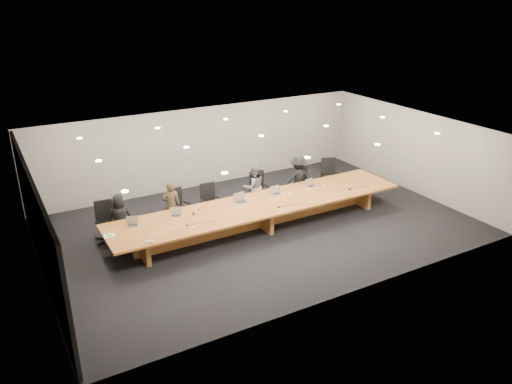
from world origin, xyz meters
TOP-DOWN VIEW (x-y plane):
  - ground at (0.00, 0.00)m, footprint 12.00×12.00m
  - back_wall at (0.00, 4.00)m, footprint 12.00×0.02m
  - left_wall_panel at (-5.94, 0.00)m, footprint 0.08×7.84m
  - conference_table at (0.00, 0.00)m, footprint 9.00×1.80m
  - chair_far_left at (-4.15, 1.34)m, footprint 0.65×0.65m
  - chair_left at (-2.01, 1.29)m, footprint 0.70×0.70m
  - chair_mid_left at (-1.03, 1.26)m, footprint 0.58×0.58m
  - chair_mid_right at (0.72, 1.30)m, footprint 0.61×0.61m
  - chair_right at (2.38, 1.21)m, footprint 0.56×0.56m
  - chair_far_right at (3.40, 1.20)m, footprint 0.79×0.79m
  - person_a at (-3.79, 1.17)m, footprint 0.76×0.61m
  - person_b at (-2.30, 1.18)m, footprint 0.61×0.49m
  - person_c at (0.45, 1.25)m, footprint 0.74×0.59m
  - person_d at (2.10, 1.22)m, footprint 1.01×0.64m
  - laptop_a at (-3.67, 0.37)m, footprint 0.35×0.30m
  - laptop_b at (-2.46, 0.37)m, footprint 0.34×0.29m
  - laptop_c at (-0.46, 0.34)m, footprint 0.38×0.29m
  - laptop_d at (0.75, 0.36)m, footprint 0.33×0.25m
  - laptop_e at (2.05, 0.39)m, footprint 0.34×0.28m
  - water_bottle at (-1.82, 0.30)m, footprint 0.08×0.08m
  - amber_mug at (-2.01, 0.22)m, footprint 0.08×0.08m
  - paper_cup_near at (1.05, 0.08)m, footprint 0.09×0.09m
  - paper_cup_far at (2.35, 0.15)m, footprint 0.09×0.09m
  - notepad at (-4.35, 0.08)m, footprint 0.29×0.24m
  - lime_gadget at (-4.35, 0.07)m, footprint 0.17×0.14m
  - av_box at (-3.58, -0.72)m, footprint 0.22×0.19m
  - mic_left at (-2.42, -0.32)m, footprint 0.11×0.11m
  - mic_center at (0.30, -0.48)m, footprint 0.13×0.13m
  - mic_right at (2.96, -0.39)m, footprint 0.14×0.14m

SIDE VIEW (x-z plane):
  - ground at x=0.00m, z-range 0.00..0.00m
  - conference_table at x=0.00m, z-range 0.15..0.90m
  - chair_right at x=2.38m, z-range 0.00..1.08m
  - chair_mid_left at x=-1.03m, z-range 0.00..1.12m
  - chair_left at x=-2.01m, z-range 0.00..1.12m
  - chair_far_left at x=-4.15m, z-range 0.00..1.16m
  - chair_mid_right at x=0.72m, z-range 0.00..1.17m
  - chair_far_right at x=3.40m, z-range 0.00..1.21m
  - person_a at x=-3.79m, z-range 0.00..1.37m
  - person_b at x=-2.30m, z-range 0.00..1.46m
  - person_d at x=2.10m, z-range 0.00..1.49m
  - person_c at x=0.45m, z-range 0.00..1.50m
  - notepad at x=-4.35m, z-range 0.75..0.77m
  - mic_left at x=-2.42m, z-range 0.75..0.78m
  - av_box at x=-3.58m, z-range 0.75..0.78m
  - mic_center at x=0.30m, z-range 0.75..0.78m
  - mic_right at x=2.96m, z-range 0.75..0.78m
  - lime_gadget at x=-4.35m, z-range 0.77..0.79m
  - paper_cup_far at x=2.35m, z-range 0.75..0.83m
  - amber_mug at x=-2.01m, z-range 0.75..0.84m
  - paper_cup_near at x=1.05m, z-range 0.75..0.84m
  - water_bottle at x=-1.82m, z-range 0.75..0.95m
  - laptop_b at x=-2.46m, z-range 0.75..0.98m
  - laptop_a at x=-3.67m, z-range 0.75..0.99m
  - laptop_e at x=2.05m, z-range 0.75..0.99m
  - laptop_d at x=0.75m, z-range 0.75..1.00m
  - laptop_c at x=-0.46m, z-range 0.75..1.03m
  - left_wall_panel at x=-5.94m, z-range 0.00..2.74m
  - back_wall at x=0.00m, z-range 0.00..2.80m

